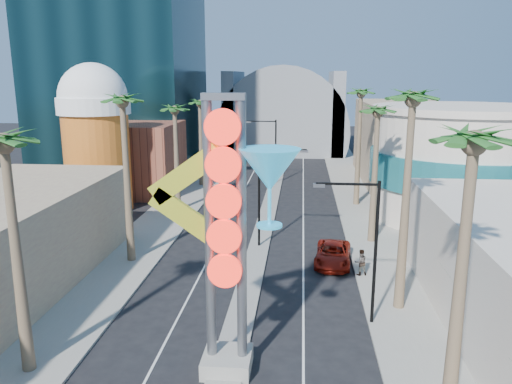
# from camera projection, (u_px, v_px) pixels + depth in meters

# --- Properties ---
(sidewalk_west) EXTENTS (5.00, 100.00, 0.15)m
(sidewalk_west) POSITION_uv_depth(u_px,v_px,m) (185.00, 198.00, 54.88)
(sidewalk_west) COLOR gray
(sidewalk_west) RESTS_ON ground
(sidewalk_east) EXTENTS (5.00, 100.00, 0.15)m
(sidewalk_east) POSITION_uv_depth(u_px,v_px,m) (360.00, 202.00, 53.18)
(sidewalk_east) COLOR gray
(sidewalk_east) RESTS_ON ground
(median) EXTENTS (1.60, 84.00, 0.15)m
(median) POSITION_uv_depth(u_px,v_px,m) (273.00, 194.00, 56.94)
(median) COLOR gray
(median) RESTS_ON ground
(brick_filler_west) EXTENTS (10.00, 10.00, 8.00)m
(brick_filler_west) POSITION_uv_depth(u_px,v_px,m) (134.00, 158.00, 57.48)
(brick_filler_west) COLOR brown
(brick_filler_west) RESTS_ON ground
(filler_east) EXTENTS (10.00, 20.00, 10.00)m
(filler_east) POSITION_uv_depth(u_px,v_px,m) (402.00, 142.00, 64.09)
(filler_east) COLOR #A07D67
(filler_east) RESTS_ON ground
(beer_mug) EXTENTS (7.00, 7.00, 14.50)m
(beer_mug) POSITION_uv_depth(u_px,v_px,m) (96.00, 132.00, 48.94)
(beer_mug) COLOR #BE5E19
(beer_mug) RESTS_ON ground
(turquoise_building) EXTENTS (16.60, 16.60, 10.60)m
(turquoise_building) POSITION_uv_depth(u_px,v_px,m) (461.00, 164.00, 46.40)
(turquoise_building) COLOR beige
(turquoise_building) RESTS_ON ground
(canopy) EXTENTS (22.00, 16.00, 22.00)m
(canopy) POSITION_uv_depth(u_px,v_px,m) (284.00, 127.00, 88.95)
(canopy) COLOR slate
(canopy) RESTS_ON ground
(neon_sign) EXTENTS (6.53, 2.60, 12.55)m
(neon_sign) POSITION_uv_depth(u_px,v_px,m) (244.00, 218.00, 21.25)
(neon_sign) COLOR gray
(neon_sign) RESTS_ON ground
(streetlight_0) EXTENTS (3.79, 0.25, 8.00)m
(streetlight_0) POSITION_uv_depth(u_px,v_px,m) (266.00, 187.00, 38.35)
(streetlight_0) COLOR black
(streetlight_0) RESTS_ON ground
(streetlight_1) EXTENTS (3.79, 0.25, 8.00)m
(streetlight_1) POSITION_uv_depth(u_px,v_px,m) (271.00, 145.00, 61.72)
(streetlight_1) COLOR black
(streetlight_1) RESTS_ON ground
(streetlight_2) EXTENTS (3.45, 0.25, 8.00)m
(streetlight_2) POSITION_uv_depth(u_px,v_px,m) (367.00, 240.00, 26.16)
(streetlight_2) COLOR black
(streetlight_2) RESTS_ON ground
(palm_0) EXTENTS (2.40, 2.40, 11.70)m
(palm_0) POSITION_uv_depth(u_px,v_px,m) (5.00, 157.00, 20.60)
(palm_0) COLOR brown
(palm_0) RESTS_ON ground
(palm_1) EXTENTS (2.40, 2.40, 12.70)m
(palm_1) POSITION_uv_depth(u_px,v_px,m) (123.00, 112.00, 33.97)
(palm_1) COLOR brown
(palm_1) RESTS_ON ground
(palm_2) EXTENTS (2.40, 2.40, 11.20)m
(palm_2) POSITION_uv_depth(u_px,v_px,m) (175.00, 116.00, 47.85)
(palm_2) COLOR brown
(palm_2) RESTS_ON ground
(palm_3) EXTENTS (2.40, 2.40, 11.20)m
(palm_3) POSITION_uv_depth(u_px,v_px,m) (200.00, 108.00, 59.49)
(palm_3) COLOR brown
(palm_3) RESTS_ON ground
(palm_4) EXTENTS (2.40, 2.40, 12.20)m
(palm_4) POSITION_uv_depth(u_px,v_px,m) (472.00, 161.00, 16.95)
(palm_4) COLOR brown
(palm_4) RESTS_ON ground
(palm_5) EXTENTS (2.40, 2.40, 13.20)m
(palm_5) POSITION_uv_depth(u_px,v_px,m) (412.00, 114.00, 26.44)
(palm_5) COLOR brown
(palm_5) RESTS_ON ground
(palm_6) EXTENTS (2.40, 2.40, 11.70)m
(palm_6) POSITION_uv_depth(u_px,v_px,m) (378.00, 120.00, 38.38)
(palm_6) COLOR brown
(palm_6) RESTS_ON ground
(palm_7) EXTENTS (2.40, 2.40, 12.70)m
(palm_7) POSITION_uv_depth(u_px,v_px,m) (361.00, 101.00, 49.82)
(palm_7) COLOR brown
(palm_7) RESTS_ON ground
(red_pickup) EXTENTS (2.95, 5.53, 1.48)m
(red_pickup) POSITION_uv_depth(u_px,v_px,m) (333.00, 254.00, 35.81)
(red_pickup) COLOR maroon
(red_pickup) RESTS_ON ground
(pedestrian_b) EXTENTS (1.02, 0.88, 1.80)m
(pedestrian_b) POSITION_uv_depth(u_px,v_px,m) (361.00, 262.00, 33.39)
(pedestrian_b) COLOR gray
(pedestrian_b) RESTS_ON sidewalk_east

